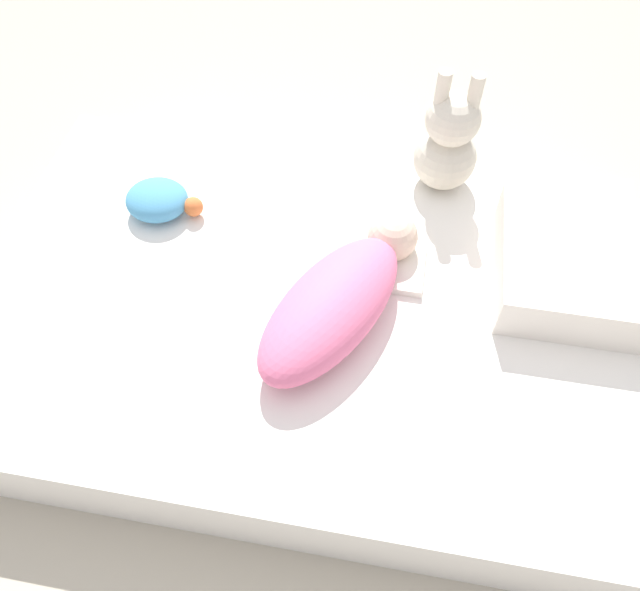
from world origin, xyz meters
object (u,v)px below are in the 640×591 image
swaddled_baby (339,298)px  turtle_plush (159,200)px  bunny_plush (448,143)px  pillow (574,265)px

swaddled_baby → turtle_plush: 0.53m
swaddled_baby → bunny_plush: size_ratio=1.62×
swaddled_baby → pillow: (0.49, 0.18, -0.01)m
swaddled_baby → bunny_plush: 0.50m
pillow → swaddled_baby: bearing=-159.7°
pillow → turtle_plush: bearing=177.1°
bunny_plush → pillow: bearing=-42.0°
bunny_plush → turtle_plush: bunny_plush is taller
swaddled_baby → bunny_plush: bearing=2.4°
swaddled_baby → turtle_plush: swaddled_baby is taller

